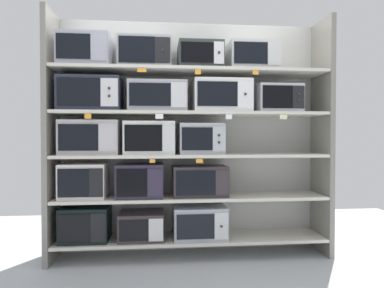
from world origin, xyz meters
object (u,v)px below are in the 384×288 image
Objects in this scene: microwave_2 at (199,221)px; microwave_15 at (200,57)px; microwave_1 at (142,225)px; microwave_9 at (91,95)px; microwave_6 at (90,137)px; microwave_11 at (221,96)px; microwave_7 at (150,138)px; microwave_14 at (145,54)px; microwave_5 at (200,181)px; microwave_3 at (84,180)px; microwave_8 at (201,139)px; microwave_12 at (276,99)px; microwave_0 at (86,223)px; microwave_13 at (86,52)px; microwave_10 at (158,97)px; microwave_16 at (252,57)px; microwave_4 at (140,180)px.

microwave_15 is at bearing -0.02° from microwave_2.
microwave_1 is 1.37m from microwave_9.
microwave_6 is 0.99× the size of microwave_11.
microwave_14 is at bearing -179.74° from microwave_7.
microwave_5 is 1.24m from microwave_15.
microwave_2 is at bearing 0.01° from microwave_3.
microwave_12 is at bearing -0.03° from microwave_8.
microwave_0 is 1.66m from microwave_13.
microwave_10 is (0.08, 0.00, 0.40)m from microwave_7.
microwave_16 is at bearing 179.93° from microwave_12.
microwave_10 is 1.19× the size of microwave_13.
microwave_12 is at bearing -0.01° from microwave_6.
microwave_1 is 0.81× the size of microwave_5.
microwave_8 is at bearing 180.00° from microwave_16.
microwave_1 is 0.75× the size of microwave_9.
microwave_6 is 1.80m from microwave_16.
microwave_2 is 1.18× the size of microwave_8.
microwave_6 is at bearing 179.99° from microwave_7.
microwave_4 reaches higher than microwave_5.
microwave_16 reaches higher than microwave_7.
microwave_7 is at bearing -0.01° from microwave_13.
microwave_7 is (0.63, 0.00, 0.41)m from microwave_3.
microwave_13 is at bearing 180.00° from microwave_2.
microwave_15 reaches higher than microwave_9.
microwave_6 is 0.76m from microwave_10.
microwave_13 is at bearing 180.00° from microwave_11.
microwave_3 is 0.84m from microwave_9.
microwave_9 is 1.33× the size of microwave_15.
microwave_8 is at bearing 0.02° from microwave_9.
microwave_15 is at bearing -0.01° from microwave_10.
microwave_3 is at bearing -179.99° from microwave_2.
microwave_8 is at bearing 0.01° from microwave_1.
microwave_15 is (0.00, -0.00, 1.65)m from microwave_2.
microwave_13 reaches higher than microwave_6.
microwave_9 is 1.21× the size of microwave_13.
microwave_16 is (1.59, 0.00, 0.40)m from microwave_9.
microwave_5 is 0.95× the size of microwave_10.
microwave_0 is 1.04m from microwave_7.
microwave_11 reaches higher than microwave_3.
microwave_4 is at bearing 180.00° from microwave_12.
microwave_7 is at bearing -179.99° from microwave_15.
microwave_11 reaches higher than microwave_5.
microwave_0 is at bearing 179.91° from microwave_9.
microwave_12 is (1.37, -0.00, 0.81)m from microwave_4.
microwave_3 is at bearing -179.85° from microwave_0.
microwave_6 is 1.17× the size of microwave_13.
microwave_6 is at bearing 179.96° from microwave_14.
microwave_13 is at bearing 179.66° from microwave_9.
microwave_2 is at bearing 0.03° from microwave_14.
microwave_12 is at bearing -0.07° from microwave_16.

